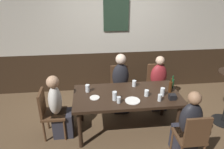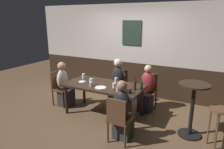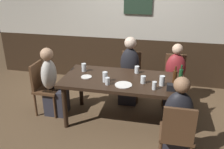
{
  "view_description": "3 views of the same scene",
  "coord_description": "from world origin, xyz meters",
  "px_view_note": "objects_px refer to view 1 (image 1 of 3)",
  "views": [
    {
      "loc": [
        -0.59,
        -3.06,
        2.55
      ],
      "look_at": [
        -0.24,
        0.11,
        1.08
      ],
      "focal_mm": 33.52,
      "sensor_mm": 36.0,
      "label": 1
    },
    {
      "loc": [
        2.22,
        -3.82,
        2.2
      ],
      "look_at": [
        0.21,
        0.03,
        1.0
      ],
      "focal_mm": 32.69,
      "sensor_mm": 36.0,
      "label": 2
    },
    {
      "loc": [
        0.56,
        -3.29,
        2.2
      ],
      "look_at": [
        -0.14,
        -0.09,
        0.83
      ],
      "focal_mm": 38.52,
      "sensor_mm": 36.0,
      "label": 3
    }
  ],
  "objects_px": {
    "dining_table": "(127,98)",
    "beer_glass_half": "(134,84)",
    "person_head_west": "(59,111)",
    "pint_glass_stout": "(160,98)",
    "person_right_near": "(187,129)",
    "beer_bottle_brown": "(171,87)",
    "tumbler_water": "(88,89)",
    "pint_glass_amber": "(162,92)",
    "person_mid_far": "(121,87)",
    "tumbler_short": "(147,93)",
    "chair_head_west": "(49,111)",
    "highball_clear": "(119,100)",
    "chair_right_near": "(192,136)",
    "plate_white_small": "(95,98)",
    "chair_right_far": "(156,82)",
    "plate_white_large": "(133,101)",
    "beer_glass_tall": "(115,96)",
    "condiment_caddy": "(172,97)",
    "chair_mid_far": "(120,84)",
    "beer_bottle_green": "(172,83)",
    "person_right_far": "(158,87)"
  },
  "relations": [
    {
      "from": "person_head_west",
      "to": "condiment_caddy",
      "type": "xyz_separation_m",
      "value": [
        1.88,
        -0.24,
        0.3
      ]
    },
    {
      "from": "highball_clear",
      "to": "tumbler_short",
      "type": "bearing_deg",
      "value": 17.77
    },
    {
      "from": "person_mid_far",
      "to": "plate_white_small",
      "type": "bearing_deg",
      "value": -126.04
    },
    {
      "from": "pint_glass_amber",
      "to": "beer_glass_half",
      "type": "height_order",
      "value": "pint_glass_amber"
    },
    {
      "from": "highball_clear",
      "to": "tumbler_water",
      "type": "xyz_separation_m",
      "value": [
        -0.49,
        0.42,
        0.01
      ]
    },
    {
      "from": "plate_white_small",
      "to": "chair_mid_far",
      "type": "bearing_deg",
      "value": 58.99
    },
    {
      "from": "person_mid_far",
      "to": "tumbler_short",
      "type": "xyz_separation_m",
      "value": [
        0.32,
        -0.79,
        0.27
      ]
    },
    {
      "from": "chair_head_west",
      "to": "tumbler_short",
      "type": "distance_m",
      "value": 1.67
    },
    {
      "from": "tumbler_short",
      "to": "plate_white_small",
      "type": "distance_m",
      "value": 0.87
    },
    {
      "from": "chair_right_far",
      "to": "beer_bottle_brown",
      "type": "xyz_separation_m",
      "value": [
        -0.04,
        -0.86,
        0.35
      ]
    },
    {
      "from": "chair_right_near",
      "to": "beer_glass_tall",
      "type": "distance_m",
      "value": 1.29
    },
    {
      "from": "chair_right_near",
      "to": "pint_glass_amber",
      "type": "bearing_deg",
      "value": 106.07
    },
    {
      "from": "pint_glass_amber",
      "to": "beer_bottle_brown",
      "type": "xyz_separation_m",
      "value": [
        0.18,
        0.1,
        0.04
      ]
    },
    {
      "from": "beer_bottle_brown",
      "to": "plate_white_small",
      "type": "distance_m",
      "value": 1.32
    },
    {
      "from": "beer_bottle_brown",
      "to": "highball_clear",
      "type": "bearing_deg",
      "value": -165.3
    },
    {
      "from": "person_right_near",
      "to": "beer_glass_half",
      "type": "relative_size",
      "value": 10.0
    },
    {
      "from": "beer_glass_half",
      "to": "beer_bottle_brown",
      "type": "height_order",
      "value": "beer_bottle_brown"
    },
    {
      "from": "beer_glass_half",
      "to": "pint_glass_amber",
      "type": "bearing_deg",
      "value": -43.62
    },
    {
      "from": "beer_bottle_brown",
      "to": "plate_white_large",
      "type": "height_order",
      "value": "beer_bottle_brown"
    },
    {
      "from": "highball_clear",
      "to": "beer_glass_half",
      "type": "height_order",
      "value": "beer_glass_half"
    },
    {
      "from": "tumbler_water",
      "to": "dining_table",
      "type": "bearing_deg",
      "value": -14.01
    },
    {
      "from": "dining_table",
      "to": "beer_glass_half",
      "type": "bearing_deg",
      "value": 56.46
    },
    {
      "from": "chair_right_near",
      "to": "beer_glass_half",
      "type": "relative_size",
      "value": 7.64
    },
    {
      "from": "person_head_west",
      "to": "pint_glass_amber",
      "type": "relative_size",
      "value": 7.97
    },
    {
      "from": "person_mid_far",
      "to": "condiment_caddy",
      "type": "bearing_deg",
      "value": -52.96
    },
    {
      "from": "highball_clear",
      "to": "beer_glass_half",
      "type": "relative_size",
      "value": 0.93
    },
    {
      "from": "beer_bottle_brown",
      "to": "plate_white_large",
      "type": "distance_m",
      "value": 0.75
    },
    {
      "from": "pint_glass_stout",
      "to": "beer_bottle_brown",
      "type": "xyz_separation_m",
      "value": [
        0.27,
        0.26,
        0.05
      ]
    },
    {
      "from": "plate_white_large",
      "to": "tumbler_water",
      "type": "bearing_deg",
      "value": 151.59
    },
    {
      "from": "chair_head_west",
      "to": "condiment_caddy",
      "type": "relative_size",
      "value": 8.0
    },
    {
      "from": "chair_mid_far",
      "to": "beer_bottle_green",
      "type": "xyz_separation_m",
      "value": [
        0.85,
        -0.71,
        0.34
      ]
    },
    {
      "from": "tumbler_water",
      "to": "beer_glass_tall",
      "type": "bearing_deg",
      "value": -36.97
    },
    {
      "from": "chair_mid_far",
      "to": "person_right_far",
      "type": "bearing_deg",
      "value": -11.49
    },
    {
      "from": "person_right_near",
      "to": "tumbler_short",
      "type": "bearing_deg",
      "value": 128.69
    },
    {
      "from": "pint_glass_stout",
      "to": "beer_bottle_green",
      "type": "distance_m",
      "value": 0.55
    },
    {
      "from": "tumbler_water",
      "to": "pint_glass_amber",
      "type": "bearing_deg",
      "value": -12.35
    },
    {
      "from": "person_right_near",
      "to": "chair_right_near",
      "type": "bearing_deg",
      "value": -90.0
    },
    {
      "from": "chair_right_near",
      "to": "tumbler_water",
      "type": "xyz_separation_m",
      "value": [
        -1.47,
        1.02,
        0.3
      ]
    },
    {
      "from": "beer_glass_half",
      "to": "beer_bottle_green",
      "type": "xyz_separation_m",
      "value": [
        0.67,
        -0.13,
        0.04
      ]
    },
    {
      "from": "person_right_far",
      "to": "pint_glass_stout",
      "type": "xyz_separation_m",
      "value": [
        -0.31,
        -0.96,
        0.32
      ]
    },
    {
      "from": "person_right_near",
      "to": "dining_table",
      "type": "bearing_deg",
      "value": 139.05
    },
    {
      "from": "pint_glass_amber",
      "to": "tumbler_short",
      "type": "xyz_separation_m",
      "value": [
        -0.27,
        0.02,
        -0.02
      ]
    },
    {
      "from": "dining_table",
      "to": "chair_right_far",
      "type": "bearing_deg",
      "value": 46.94
    },
    {
      "from": "beer_bottle_brown",
      "to": "chair_mid_far",
      "type": "bearing_deg",
      "value": 131.45
    },
    {
      "from": "chair_right_far",
      "to": "plate_white_large",
      "type": "height_order",
      "value": "chair_right_far"
    },
    {
      "from": "beer_bottle_green",
      "to": "plate_white_small",
      "type": "height_order",
      "value": "beer_bottle_green"
    },
    {
      "from": "tumbler_water",
      "to": "condiment_caddy",
      "type": "xyz_separation_m",
      "value": [
        1.38,
        -0.41,
        -0.02
      ]
    },
    {
      "from": "person_head_west",
      "to": "beer_glass_half",
      "type": "height_order",
      "value": "person_head_west"
    },
    {
      "from": "beer_glass_tall",
      "to": "chair_right_near",
      "type": "bearing_deg",
      "value": -33.99
    },
    {
      "from": "person_head_west",
      "to": "pint_glass_stout",
      "type": "xyz_separation_m",
      "value": [
        1.65,
        -0.26,
        0.3
      ]
    }
  ]
}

